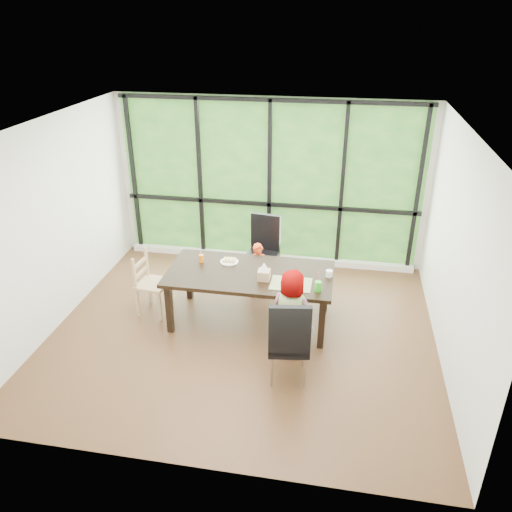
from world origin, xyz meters
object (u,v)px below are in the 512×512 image
(dining_table, at_px, (250,297))
(chair_interior_leather, at_px, (288,338))
(plate_far, at_px, (229,262))
(white_mug, at_px, (329,274))
(child_older, at_px, (293,313))
(orange_cup, at_px, (201,258))
(tissue_box, at_px, (264,275))
(chair_window_leather, at_px, (262,252))
(plate_near, at_px, (293,285))
(green_cup, at_px, (318,286))
(chair_end_beech, at_px, (153,284))
(child_toddler, at_px, (258,271))

(dining_table, relative_size, chair_interior_leather, 2.02)
(plate_far, xyz_separation_m, white_mug, (1.37, -0.17, 0.04))
(chair_interior_leather, relative_size, child_older, 0.95)
(dining_table, bearing_deg, child_older, -43.10)
(child_older, height_order, orange_cup, child_older)
(child_older, height_order, tissue_box, child_older)
(chair_window_leather, relative_size, white_mug, 12.07)
(plate_near, distance_m, tissue_box, 0.40)
(chair_interior_leather, distance_m, orange_cup, 1.88)
(plate_near, xyz_separation_m, green_cup, (0.31, -0.08, 0.06))
(plate_far, distance_m, green_cup, 1.37)
(chair_interior_leather, height_order, orange_cup, chair_interior_leather)
(plate_far, bearing_deg, chair_interior_leather, -53.40)
(chair_end_beech, relative_size, child_older, 0.79)
(child_older, height_order, plate_far, child_older)
(chair_interior_leather, xyz_separation_m, orange_cup, (-1.36, 1.26, 0.26))
(dining_table, bearing_deg, green_cup, -19.41)
(tissue_box, bearing_deg, plate_far, 144.07)
(chair_interior_leather, bearing_deg, green_cup, -118.18)
(child_older, bearing_deg, plate_near, -66.10)
(orange_cup, height_order, white_mug, orange_cup)
(dining_table, height_order, tissue_box, tissue_box)
(plate_far, height_order, plate_near, same)
(chair_window_leather, xyz_separation_m, green_cup, (0.93, -1.39, 0.27))
(dining_table, relative_size, plate_near, 9.24)
(child_older, xyz_separation_m, white_mug, (0.39, 0.67, 0.23))
(chair_window_leather, relative_size, orange_cup, 10.19)
(white_mug, bearing_deg, chair_window_leather, 136.44)
(chair_interior_leather, distance_m, tissue_box, 1.06)
(green_cup, bearing_deg, orange_cup, 162.64)
(chair_window_leather, bearing_deg, white_mug, -35.58)
(dining_table, bearing_deg, orange_cup, 165.33)
(chair_end_beech, height_order, tissue_box, chair_end_beech)
(orange_cup, distance_m, green_cup, 1.70)
(plate_near, bearing_deg, white_mug, 35.95)
(chair_window_leather, distance_m, child_older, 1.80)
(child_toddler, xyz_separation_m, tissue_box, (0.21, -0.80, 0.39))
(chair_interior_leather, xyz_separation_m, plate_near, (-0.04, 0.84, 0.22))
(orange_cup, xyz_separation_m, tissue_box, (0.93, -0.34, 0.01))
(chair_end_beech, xyz_separation_m, tissue_box, (1.58, -0.14, 0.37))
(chair_window_leather, relative_size, chair_end_beech, 1.20)
(chair_interior_leather, xyz_separation_m, chair_end_beech, (-2.01, 1.06, -0.09))
(child_toddler, bearing_deg, white_mug, -34.83)
(orange_cup, distance_m, tissue_box, 0.99)
(orange_cup, relative_size, tissue_box, 0.69)
(chair_end_beech, distance_m, green_cup, 2.33)
(chair_window_leather, height_order, chair_end_beech, chair_window_leather)
(white_mug, bearing_deg, child_toddler, 150.79)
(chair_interior_leather, relative_size, plate_far, 4.34)
(dining_table, xyz_separation_m, chair_window_leather, (-0.02, 1.07, 0.17))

